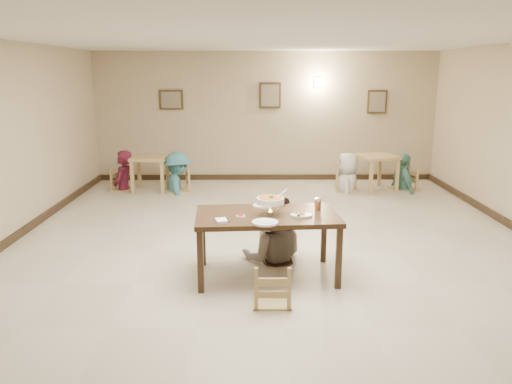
{
  "coord_description": "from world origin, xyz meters",
  "views": [
    {
      "loc": [
        -0.32,
        -6.81,
        2.52
      ],
      "look_at": [
        -0.27,
        -0.28,
        0.95
      ],
      "focal_mm": 35.0,
      "sensor_mm": 36.0,
      "label": 1
    }
  ],
  "objects_px": {
    "bg_chair_ll": "(123,170)",
    "main_diner": "(274,196)",
    "bg_diner_c": "(348,153)",
    "bg_diner_d": "(405,153)",
    "bg_chair_rl": "(348,167)",
    "chair_near": "(272,264)",
    "bg_chair_lr": "(178,168)",
    "bg_table_right": "(376,161)",
    "chair_far": "(273,222)",
    "bg_chair_rr": "(404,167)",
    "curry_warmer": "(270,201)",
    "drink_glass": "(318,204)",
    "bg_diner_a": "(122,150)",
    "bg_table_left": "(150,163)",
    "main_table": "(267,220)",
    "bg_diner_b": "(177,152)"
  },
  "relations": [
    {
      "from": "chair_far",
      "to": "bg_diner_a",
      "type": "height_order",
      "value": "bg_diner_a"
    },
    {
      "from": "chair_near",
      "to": "bg_table_right",
      "type": "relative_size",
      "value": 0.93
    },
    {
      "from": "chair_near",
      "to": "bg_chair_ll",
      "type": "xyz_separation_m",
      "value": [
        -3.04,
        5.54,
        -0.01
      ]
    },
    {
      "from": "bg_table_left",
      "to": "bg_diner_c",
      "type": "distance_m",
      "value": 4.3
    },
    {
      "from": "chair_near",
      "to": "bg_diner_c",
      "type": "xyz_separation_m",
      "value": [
        1.86,
        5.48,
        0.37
      ]
    },
    {
      "from": "chair_far",
      "to": "bg_diner_b",
      "type": "height_order",
      "value": "bg_diner_b"
    },
    {
      "from": "bg_diner_c",
      "to": "bg_diner_d",
      "type": "bearing_deg",
      "value": 101.25
    },
    {
      "from": "bg_chair_rl",
      "to": "bg_chair_rr",
      "type": "relative_size",
      "value": 0.99
    },
    {
      "from": "bg_table_left",
      "to": "bg_chair_rr",
      "type": "distance_m",
      "value": 5.53
    },
    {
      "from": "bg_chair_lr",
      "to": "bg_diner_b",
      "type": "relative_size",
      "value": 0.59
    },
    {
      "from": "drink_glass",
      "to": "bg_chair_rl",
      "type": "height_order",
      "value": "bg_chair_rl"
    },
    {
      "from": "chair_near",
      "to": "drink_glass",
      "type": "distance_m",
      "value": 1.2
    },
    {
      "from": "bg_diner_b",
      "to": "bg_chair_lr",
      "type": "bearing_deg",
      "value": -0.0
    },
    {
      "from": "main_diner",
      "to": "bg_chair_ll",
      "type": "bearing_deg",
      "value": -51.5
    },
    {
      "from": "bg_table_right",
      "to": "bg_chair_rr",
      "type": "xyz_separation_m",
      "value": [
        0.62,
        0.01,
        -0.12
      ]
    },
    {
      "from": "chair_far",
      "to": "bg_chair_rl",
      "type": "bearing_deg",
      "value": 73.7
    },
    {
      "from": "bg_chair_rr",
      "to": "curry_warmer",
      "type": "bearing_deg",
      "value": -42.38
    },
    {
      "from": "bg_chair_rl",
      "to": "main_table",
      "type": "bearing_deg",
      "value": 165.84
    },
    {
      "from": "main_diner",
      "to": "drink_glass",
      "type": "relative_size",
      "value": 11.66
    },
    {
      "from": "main_diner",
      "to": "bg_table_left",
      "type": "relative_size",
      "value": 2.38
    },
    {
      "from": "bg_table_right",
      "to": "bg_diner_d",
      "type": "bearing_deg",
      "value": 1.33
    },
    {
      "from": "bg_table_right",
      "to": "bg_chair_rr",
      "type": "relative_size",
      "value": 0.95
    },
    {
      "from": "curry_warmer",
      "to": "bg_chair_ll",
      "type": "height_order",
      "value": "curry_warmer"
    },
    {
      "from": "main_diner",
      "to": "bg_chair_lr",
      "type": "distance_m",
      "value": 4.53
    },
    {
      "from": "main_diner",
      "to": "bg_table_right",
      "type": "xyz_separation_m",
      "value": [
        2.41,
        4.15,
        -0.27
      ]
    },
    {
      "from": "bg_diner_d",
      "to": "bg_table_left",
      "type": "bearing_deg",
      "value": 80.72
    },
    {
      "from": "main_diner",
      "to": "main_table",
      "type": "bearing_deg",
      "value": 81.37
    },
    {
      "from": "bg_chair_lr",
      "to": "main_table",
      "type": "bearing_deg",
      "value": 6.55
    },
    {
      "from": "bg_chair_rr",
      "to": "bg_diner_a",
      "type": "xyz_separation_m",
      "value": [
        -6.14,
        0.03,
        0.36
      ]
    },
    {
      "from": "main_table",
      "to": "bg_diner_a",
      "type": "bearing_deg",
      "value": 118.41
    },
    {
      "from": "drink_glass",
      "to": "bg_diner_c",
      "type": "height_order",
      "value": "bg_diner_c"
    },
    {
      "from": "bg_table_right",
      "to": "bg_chair_rr",
      "type": "bearing_deg",
      "value": 1.33
    },
    {
      "from": "drink_glass",
      "to": "bg_diner_c",
      "type": "distance_m",
      "value": 4.72
    },
    {
      "from": "chair_near",
      "to": "bg_chair_lr",
      "type": "height_order",
      "value": "bg_chair_lr"
    },
    {
      "from": "bg_chair_ll",
      "to": "bg_chair_rl",
      "type": "relative_size",
      "value": 0.87
    },
    {
      "from": "bg_chair_rl",
      "to": "bg_chair_rr",
      "type": "bearing_deg",
      "value": -80.89
    },
    {
      "from": "bg_diner_c",
      "to": "bg_chair_ll",
      "type": "bearing_deg",
      "value": -80.84
    },
    {
      "from": "bg_chair_ll",
      "to": "main_diner",
      "type": "bearing_deg",
      "value": -126.77
    },
    {
      "from": "main_diner",
      "to": "bg_chair_rl",
      "type": "xyz_separation_m",
      "value": [
        1.79,
        4.13,
        -0.39
      ]
    },
    {
      "from": "main_diner",
      "to": "bg_chair_rr",
      "type": "relative_size",
      "value": 1.74
    },
    {
      "from": "curry_warmer",
      "to": "bg_chair_rl",
      "type": "relative_size",
      "value": 0.36
    },
    {
      "from": "bg_diner_b",
      "to": "bg_diner_c",
      "type": "height_order",
      "value": "bg_diner_b"
    },
    {
      "from": "chair_near",
      "to": "bg_diner_c",
      "type": "relative_size",
      "value": 0.56
    },
    {
      "from": "bg_chair_rl",
      "to": "bg_diner_c",
      "type": "distance_m",
      "value": 0.31
    },
    {
      "from": "chair_near",
      "to": "main_table",
      "type": "bearing_deg",
      "value": -87.02
    },
    {
      "from": "bg_diner_c",
      "to": "bg_diner_d",
      "type": "xyz_separation_m",
      "value": [
        1.23,
        0.03,
        -0.02
      ]
    },
    {
      "from": "chair_near",
      "to": "bg_chair_rr",
      "type": "xyz_separation_m",
      "value": [
        3.1,
        5.51,
        0.06
      ]
    },
    {
      "from": "main_table",
      "to": "bg_chair_rr",
      "type": "xyz_separation_m",
      "value": [
        3.13,
        4.75,
        -0.22
      ]
    },
    {
      "from": "bg_diner_a",
      "to": "bg_diner_b",
      "type": "xyz_separation_m",
      "value": [
        1.21,
        -0.11,
        -0.02
      ]
    },
    {
      "from": "chair_far",
      "to": "bg_diner_d",
      "type": "distance_m",
      "value": 5.05
    }
  ]
}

